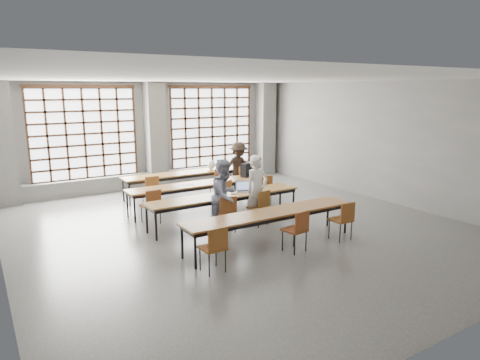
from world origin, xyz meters
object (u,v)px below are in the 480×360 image
(student_back, at_px, (239,167))
(mouse, at_px, (258,189))
(desk_row_b, at_px, (199,185))
(chair_back_left, at_px, (151,188))
(chair_near_left, at_px, (215,245))
(phone, at_px, (234,194))
(red_pouch, at_px, (213,245))
(student_male, at_px, (257,190))
(desk_row_d, at_px, (271,215))
(chair_mid_centre, at_px, (223,193))
(green_box, at_px, (222,192))
(chair_back_right, at_px, (241,176))
(chair_near_right, at_px, (343,217))
(chair_mid_right, at_px, (264,187))
(chair_front_left, at_px, (227,210))
(laptop_back, at_px, (223,166))
(chair_back_mid, at_px, (219,179))
(desk_row_a, at_px, (187,174))
(desk_row_c, at_px, (225,197))
(student_female, at_px, (225,195))
(plastic_bag, at_px, (211,165))
(chair_front_right, at_px, (260,204))
(laptop_front, at_px, (243,188))
(backpack, at_px, (246,170))
(chair_mid_left, at_px, (152,203))
(chair_near_mid, at_px, (298,227))

(student_back, height_order, mouse, student_back)
(desk_row_b, distance_m, chair_back_left, 1.41)
(chair_near_left, xyz_separation_m, student_back, (3.66, 5.06, 0.27))
(phone, xyz_separation_m, red_pouch, (-1.83, -2.27, -0.24))
(student_male, bearing_deg, desk_row_d, -117.67)
(chair_mid_centre, bearing_deg, green_box, -121.74)
(chair_back_right, relative_size, chair_near_right, 1.00)
(chair_back_right, distance_m, mouse, 2.73)
(chair_mid_right, xyz_separation_m, chair_front_left, (-2.12, -1.51, 0.00))
(chair_mid_centre, relative_size, student_back, 0.54)
(student_back, height_order, laptop_back, student_back)
(chair_back_mid, bearing_deg, chair_front_left, -116.18)
(desk_row_a, height_order, desk_row_c, same)
(desk_row_c, distance_m, chair_back_right, 3.21)
(desk_row_a, bearing_deg, chair_near_left, -110.28)
(desk_row_b, distance_m, student_female, 2.04)
(chair_mid_right, relative_size, green_box, 3.52)
(chair_back_right, bearing_deg, chair_mid_centre, -134.63)
(chair_mid_centre, distance_m, student_female, 1.60)
(desk_row_b, distance_m, student_male, 2.10)
(desk_row_c, height_order, student_male, student_male)
(chair_front_left, bearing_deg, chair_back_left, 102.17)
(plastic_bag, bearing_deg, chair_mid_centre, -110.83)
(desk_row_a, height_order, laptop_back, laptop_back)
(student_male, relative_size, mouse, 17.53)
(student_male, distance_m, student_female, 0.90)
(chair_front_left, relative_size, student_female, 0.52)
(desk_row_a, relative_size, chair_front_left, 4.55)
(chair_front_right, relative_size, green_box, 3.52)
(chair_back_right, relative_size, student_male, 0.51)
(student_back, distance_m, plastic_bag, 0.89)
(chair_back_left, height_order, chair_mid_right, same)
(chair_mid_centre, bearing_deg, laptop_front, -80.18)
(student_back, bearing_deg, mouse, -111.09)
(mouse, bearing_deg, laptop_back, 75.75)
(chair_front_left, relative_size, backpack, 2.20)
(chair_back_right, xyz_separation_m, chair_front_right, (-1.41, -3.11, 0.00))
(chair_mid_left, height_order, chair_near_mid, same)
(desk_row_c, distance_m, red_pouch, 2.89)
(chair_mid_left, distance_m, chair_mid_right, 3.37)
(chair_front_left, height_order, mouse, chair_front_left)
(chair_front_left, distance_m, student_male, 0.98)
(desk_row_a, xyz_separation_m, chair_back_left, (-1.40, -0.63, -0.13))
(chair_mid_centre, height_order, chair_front_right, same)
(laptop_back, bearing_deg, phone, -115.63)
(desk_row_b, height_order, chair_near_mid, chair_near_mid)
(laptop_back, bearing_deg, desk_row_c, -118.83)
(chair_mid_centre, relative_size, plastic_bag, 3.08)
(chair_mid_centre, xyz_separation_m, chair_front_left, (-0.76, -1.51, 0.00))
(chair_back_right, bearing_deg, chair_back_left, -179.98)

